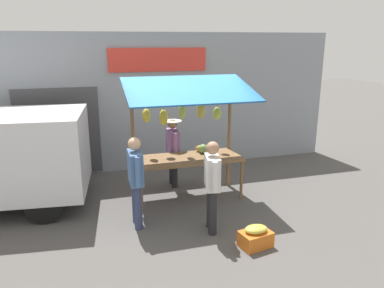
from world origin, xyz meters
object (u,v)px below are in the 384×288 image
shopper_with_shopping_bag (136,176)px  produce_crate_near (256,237)px  market_stall (188,126)px  shopper_in_grey_tee (212,181)px  vendor_with_sunhat (173,147)px

shopper_with_shopping_bag → produce_crate_near: shopper_with_shopping_bag is taller
market_stall → shopper_in_grey_tee: size_ratio=1.55×
market_stall → shopper_in_grey_tee: bearing=89.8°
shopper_with_shopping_bag → produce_crate_near: size_ratio=2.95×
market_stall → vendor_with_sunhat: (0.15, -0.70, -0.64)m
shopper_in_grey_tee → produce_crate_near: 1.15m
vendor_with_sunhat → shopper_with_shopping_bag: size_ratio=0.94×
shopper_with_shopping_bag → vendor_with_sunhat: bearing=-32.3°
shopper_in_grey_tee → vendor_with_sunhat: bearing=15.1°
vendor_with_sunhat → shopper_with_shopping_bag: 2.00m
produce_crate_near → shopper_in_grey_tee: bearing=-53.9°
market_stall → produce_crate_near: size_ratio=4.52×
vendor_with_sunhat → market_stall: bearing=13.4°
market_stall → vendor_with_sunhat: bearing=-78.2°
market_stall → vendor_with_sunhat: market_stall is taller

